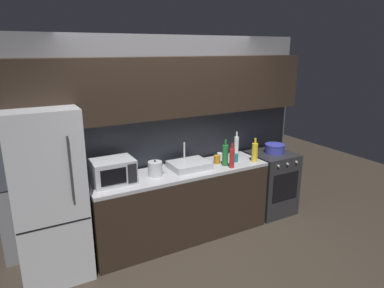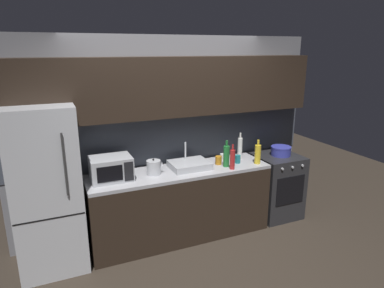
{
  "view_description": "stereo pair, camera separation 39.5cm",
  "coord_description": "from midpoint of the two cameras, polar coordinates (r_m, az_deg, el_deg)",
  "views": [
    {
      "loc": [
        -1.78,
        -2.58,
        2.34
      ],
      "look_at": [
        0.16,
        0.9,
        1.22
      ],
      "focal_mm": 31.74,
      "sensor_mm": 36.0,
      "label": 1
    },
    {
      "loc": [
        -1.43,
        -2.75,
        2.34
      ],
      "look_at": [
        0.16,
        0.9,
        1.22
      ],
      "focal_mm": 31.74,
      "sensor_mm": 36.0,
      "label": 2
    }
  ],
  "objects": [
    {
      "name": "kettle",
      "position": [
        4.01,
        -9.02,
        -4.16
      ],
      "size": [
        0.2,
        0.17,
        0.2
      ],
      "color": "#B7BABF",
      "rests_on": "counter_run"
    },
    {
      "name": "back_wall",
      "position": [
        4.26,
        -6.51,
        4.96
      ],
      "size": [
        4.0,
        0.44,
        2.5
      ],
      "color": "slate",
      "rests_on": "ground"
    },
    {
      "name": "wine_bottle_red",
      "position": [
        4.22,
        4.08,
        -2.37
      ],
      "size": [
        0.06,
        0.06,
        0.32
      ],
      "color": "#A82323",
      "rests_on": "counter_run"
    },
    {
      "name": "refrigerator",
      "position": [
        3.85,
        -25.77,
        -7.84
      ],
      "size": [
        0.68,
        0.69,
        1.81
      ],
      "color": "#B7BABF",
      "rests_on": "ground"
    },
    {
      "name": "mug_clear",
      "position": [
        4.56,
        2.2,
        -2.07
      ],
      "size": [
        0.07,
        0.07,
        0.09
      ],
      "primitive_type": "cylinder",
      "color": "silver",
      "rests_on": "counter_run"
    },
    {
      "name": "wine_bottle_white",
      "position": [
        4.62,
        5.04,
        -0.5
      ],
      "size": [
        0.06,
        0.06,
        0.36
      ],
      "color": "silver",
      "rests_on": "counter_run"
    },
    {
      "name": "mug_amber",
      "position": [
        4.39,
        1.65,
        -2.65
      ],
      "size": [
        0.08,
        0.08,
        0.11
      ],
      "primitive_type": "cylinder",
      "color": "#B27019",
      "rests_on": "counter_run"
    },
    {
      "name": "cooking_pot",
      "position": [
        4.93,
        11.51,
        -0.77
      ],
      "size": [
        0.28,
        0.28,
        0.13
      ],
      "color": "#333899",
      "rests_on": "oven_range"
    },
    {
      "name": "counter_run",
      "position": [
        4.34,
        -4.5,
        -10.08
      ],
      "size": [
        2.26,
        0.6,
        0.9
      ],
      "color": "black",
      "rests_on": "ground"
    },
    {
      "name": "microwave",
      "position": [
        3.89,
        -16.03,
        -4.47
      ],
      "size": [
        0.46,
        0.35,
        0.27
      ],
      "color": "#A8AAAF",
      "rests_on": "counter_run"
    },
    {
      "name": "ground_plane",
      "position": [
        3.89,
        1.62,
        -21.19
      ],
      "size": [
        10.0,
        10.0,
        0.0
      ],
      "primitive_type": "plane",
      "color": "#2D261E"
    },
    {
      "name": "wine_bottle_yellow",
      "position": [
        4.49,
        8.04,
        -1.37
      ],
      "size": [
        0.08,
        0.08,
        0.32
      ],
      "color": "gold",
      "rests_on": "counter_run"
    },
    {
      "name": "wine_bottle_green",
      "position": [
        4.3,
        3.0,
        -1.87
      ],
      "size": [
        0.08,
        0.08,
        0.34
      ],
      "color": "#1E6B2D",
      "rests_on": "counter_run"
    },
    {
      "name": "oven_range",
      "position": [
        5.07,
        10.87,
        -6.4
      ],
      "size": [
        0.6,
        0.62,
        0.9
      ],
      "color": "#232326",
      "rests_on": "ground"
    },
    {
      "name": "sink_basin",
      "position": [
        4.23,
        -3.13,
        -3.55
      ],
      "size": [
        0.48,
        0.38,
        0.3
      ],
      "color": "#ADAFB5",
      "rests_on": "counter_run"
    },
    {
      "name": "mug_teal",
      "position": [
        4.47,
        4.81,
        -2.36
      ],
      "size": [
        0.07,
        0.07,
        0.11
      ],
      "primitive_type": "cylinder",
      "color": "#19666B",
      "rests_on": "counter_run"
    }
  ]
}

